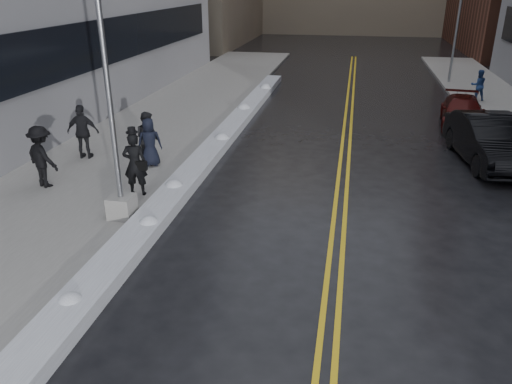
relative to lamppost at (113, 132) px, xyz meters
The scene contains 15 objects.
ground 4.62m from the lamppost, 31.22° to the right, with size 160.00×160.00×0.00m, color black.
sidewalk_west 8.72m from the lamppost, 107.03° to the left, with size 5.50×50.00×0.15m, color gray.
lane_line_left 10.12m from the lamppost, 54.77° to the left, with size 0.12×50.00×0.01m, color gold.
lane_line_right 10.29m from the lamppost, 53.36° to the left, with size 0.12×50.00×0.01m, color gold.
snow_ridge 6.50m from the lamppost, 81.94° to the left, with size 0.90×30.00×0.34m, color silver.
lamppost is the anchor object (origin of this frame).
traffic_signal 24.98m from the lamppost, 61.79° to the left, with size 0.16×0.20×6.00m.
pedestrian_fedora 2.10m from the lamppost, 98.28° to the left, with size 0.70×0.46×1.91m, color black.
pedestrian_b 4.57m from the lamppost, 102.48° to the left, with size 0.89×0.69×1.83m, color black.
pedestrian_c 4.34m from the lamppost, 101.03° to the left, with size 0.82×0.53×1.68m, color black.
pedestrian_d 5.65m from the lamppost, 128.27° to the left, with size 1.14×0.47×1.94m, color black.
pedestrian_e 3.91m from the lamppost, 154.06° to the left, with size 1.25×0.72×1.93m, color black.
pedestrian_east 20.93m from the lamppost, 53.58° to the left, with size 0.78×0.61×1.60m, color navy.
car_black 12.93m from the lamppost, 32.57° to the left, with size 1.81×5.19×1.71m, color black.
car_maroon 16.23m from the lamppost, 47.94° to the left, with size 1.77×4.35×1.26m, color #380A09.
Camera 1 is at (2.59, -9.32, 6.13)m, focal length 35.00 mm.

